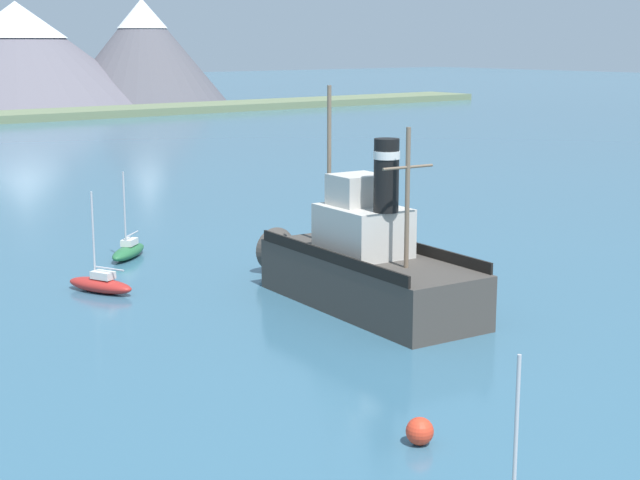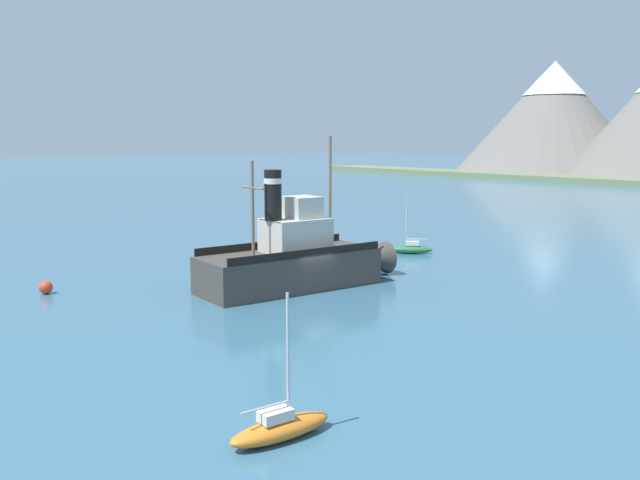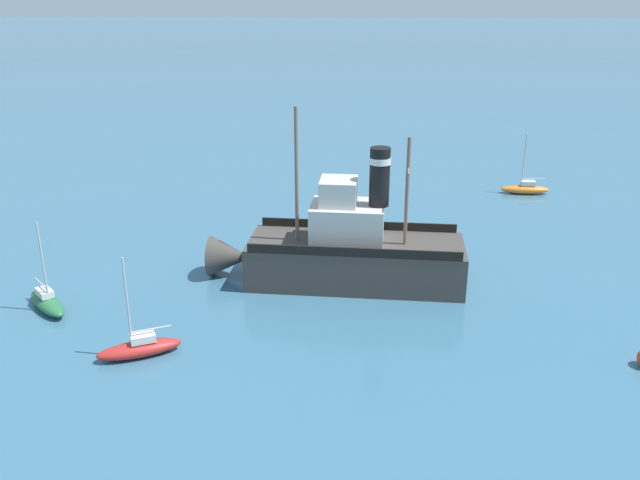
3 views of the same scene
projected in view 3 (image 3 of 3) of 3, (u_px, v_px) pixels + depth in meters
name	position (u px, v px, depth m)	size (l,w,h in m)	color
ground_plane	(347.00, 269.00, 40.21)	(600.00, 600.00, 0.00)	#38667F
old_tugboat	(345.00, 251.00, 37.99)	(5.46, 14.64, 9.90)	#423D38
sailboat_red	(140.00, 347.00, 30.76)	(2.49, 3.93, 4.90)	#B22823
sailboat_green	(47.00, 302.00, 35.17)	(3.59, 3.32, 4.90)	#286B3D
sailboat_orange	(525.00, 188.00, 54.42)	(1.38, 3.87, 4.90)	orange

